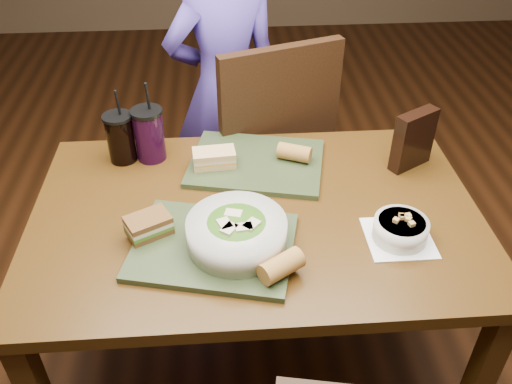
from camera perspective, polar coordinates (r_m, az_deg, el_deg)
ground at (r=2.13m, az=-0.00°, el=-17.84°), size 6.00×6.00×0.00m
dining_table at (r=1.63m, az=-0.00°, el=-4.49°), size 1.30×0.85×0.75m
chair_far at (r=2.16m, az=2.08°, el=4.66°), size 0.58×0.59×1.05m
diner at (r=2.38m, az=-3.27°, el=10.89°), size 0.58×0.46×1.39m
tray_near at (r=1.45m, az=-4.50°, el=-5.75°), size 0.48×0.41×0.02m
tray_far at (r=1.76m, az=0.03°, el=3.07°), size 0.48×0.40×0.02m
salad_bowl at (r=1.41m, az=-2.05°, el=-4.14°), size 0.26×0.26×0.09m
soup_bowl at (r=1.51m, az=14.97°, el=-3.81°), size 0.18×0.18×0.07m
sandwich_near at (r=1.49m, az=-11.25°, el=-3.44°), size 0.14×0.12×0.05m
sandwich_far at (r=1.72m, az=-4.43°, el=3.59°), size 0.14×0.08×0.05m
baguette_near at (r=1.34m, az=2.67°, el=-7.78°), size 0.13×0.11×0.06m
baguette_far at (r=1.75m, az=4.06°, el=4.16°), size 0.12×0.09×0.05m
cup_cola at (r=1.80m, az=-14.07°, el=5.58°), size 0.09×0.09×0.25m
cup_berry at (r=1.79m, az=-11.17°, el=6.00°), size 0.10×0.10×0.27m
chip_bag at (r=1.78m, az=16.24°, el=5.31°), size 0.15×0.11×0.19m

